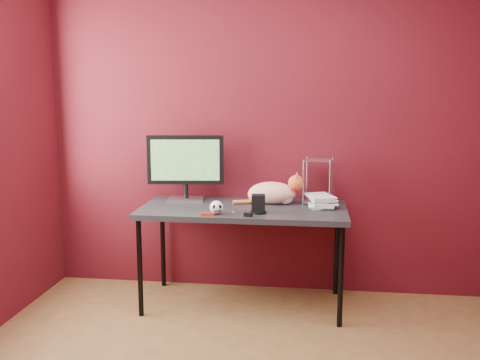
# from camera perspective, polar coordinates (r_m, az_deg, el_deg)

# --- Properties ---
(room) EXTENTS (3.52, 3.52, 2.61)m
(room) POSITION_cam_1_polar(r_m,az_deg,el_deg) (2.45, -0.09, 5.99)
(room) COLOR brown
(room) RESTS_ON ground
(desk) EXTENTS (1.50, 0.70, 0.75)m
(desk) POSITION_cam_1_polar(r_m,az_deg,el_deg) (3.93, 0.36, -3.62)
(desk) COLOR black
(desk) RESTS_ON ground
(monitor) EXTENTS (0.58, 0.22, 0.51)m
(monitor) POSITION_cam_1_polar(r_m,az_deg,el_deg) (4.12, -5.84, 1.66)
(monitor) COLOR #B1B2B6
(monitor) RESTS_ON desk
(cat) EXTENTS (0.53, 0.22, 0.25)m
(cat) POSITION_cam_1_polar(r_m,az_deg,el_deg) (4.03, 3.51, -1.34)
(cat) COLOR #D95C2E
(cat) RESTS_ON desk
(skull_mug) EXTENTS (0.10, 0.10, 0.09)m
(skull_mug) POSITION_cam_1_polar(r_m,az_deg,el_deg) (3.70, -2.53, -2.93)
(skull_mug) COLOR silver
(skull_mug) RESTS_ON desk
(speaker) EXTENTS (0.11, 0.11, 0.13)m
(speaker) POSITION_cam_1_polar(r_m,az_deg,el_deg) (3.72, 1.97, -2.63)
(speaker) COLOR black
(speaker) RESTS_ON desk
(book_stack) EXTENTS (0.25, 0.29, 0.96)m
(book_stack) POSITION_cam_1_polar(r_m,az_deg,el_deg) (3.90, 7.63, 4.11)
(book_stack) COLOR beige
(book_stack) RESTS_ON desk
(wire_rack) EXTENTS (0.22, 0.19, 0.34)m
(wire_rack) POSITION_cam_1_polar(r_m,az_deg,el_deg) (4.06, 8.32, -0.11)
(wire_rack) COLOR #B1B2B6
(wire_rack) RESTS_ON desk
(pocket_knife) EXTENTS (0.09, 0.03, 0.02)m
(pocket_knife) POSITION_cam_1_polar(r_m,az_deg,el_deg) (3.67, -3.48, -3.65)
(pocket_knife) COLOR #B21F0D
(pocket_knife) RESTS_ON desk
(black_gadget) EXTENTS (0.06, 0.05, 0.03)m
(black_gadget) POSITION_cam_1_polar(r_m,az_deg,el_deg) (3.62, 0.87, -3.72)
(black_gadget) COLOR black
(black_gadget) RESTS_ON desk
(washer) EXTENTS (0.04, 0.04, 0.00)m
(washer) POSITION_cam_1_polar(r_m,az_deg,el_deg) (3.78, -0.50, -3.32)
(washer) COLOR #B1B2B6
(washer) RESTS_ON desk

